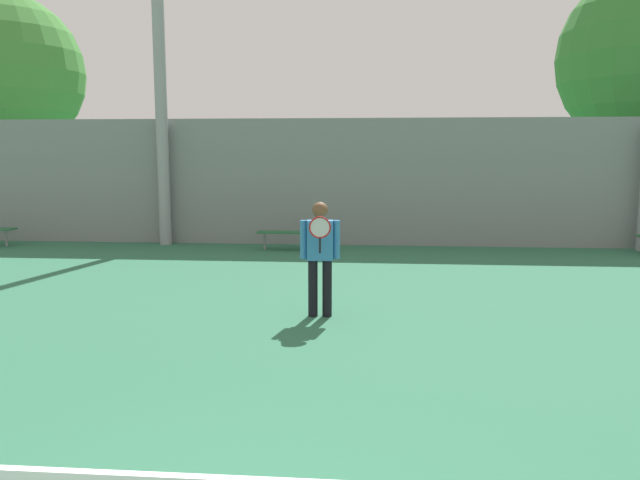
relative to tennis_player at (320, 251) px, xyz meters
The scene contains 5 objects.
tennis_player is the anchor object (origin of this frame).
bench_courtside_far 6.37m from the tennis_player, 101.25° to the left, with size 1.70×0.40×0.46m.
light_pole_center_back 9.44m from the tennis_player, 124.03° to the left, with size 0.90×0.60×9.59m.
back_fence 7.25m from the tennis_player, 91.64° to the left, with size 30.83×0.06×3.27m.
tree_green_broad 18.78m from the tennis_player, 133.76° to the left, with size 5.66×5.66×8.09m.
Camera 1 is at (0.97, -2.36, 2.40)m, focal length 35.00 mm.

